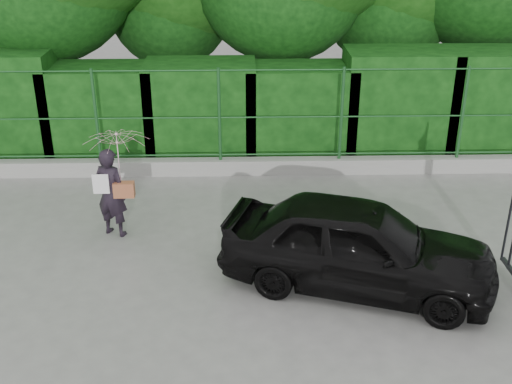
{
  "coord_description": "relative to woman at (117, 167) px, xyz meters",
  "views": [
    {
      "loc": [
        0.8,
        -6.99,
        5.0
      ],
      "look_at": [
        1.01,
        1.3,
        1.1
      ],
      "focal_mm": 45.0,
      "sensor_mm": 36.0,
      "label": 1
    }
  ],
  "objects": [
    {
      "name": "ground",
      "position": [
        1.12,
        -2.16,
        -1.14
      ],
      "size": [
        80.0,
        80.0,
        0.0
      ],
      "primitive_type": "plane",
      "color": "gray"
    },
    {
      "name": "kerb",
      "position": [
        1.12,
        2.34,
        -0.99
      ],
      "size": [
        14.0,
        0.25,
        0.3
      ],
      "primitive_type": "cube",
      "color": "#9E9E99",
      "rests_on": "ground"
    },
    {
      "name": "fence",
      "position": [
        1.34,
        2.34,
        0.06
      ],
      "size": [
        14.13,
        0.06,
        1.8
      ],
      "color": "#1A4B20",
      "rests_on": "kerb"
    },
    {
      "name": "hedge",
      "position": [
        1.13,
        3.34,
        -0.11
      ],
      "size": [
        14.2,
        1.2,
        2.21
      ],
      "color": "black",
      "rests_on": "ground"
    },
    {
      "name": "woman",
      "position": [
        0.0,
        0.0,
        0.0
      ],
      "size": [
        0.99,
        1.01,
        1.73
      ],
      "color": "black",
      "rests_on": "ground"
    },
    {
      "name": "car",
      "position": [
        3.5,
        -1.6,
        -0.51
      ],
      "size": [
        4.0,
        2.59,
        1.27
      ],
      "primitive_type": "imported",
      "rotation": [
        0.0,
        0.0,
        1.25
      ],
      "color": "black",
      "rests_on": "ground"
    }
  ]
}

